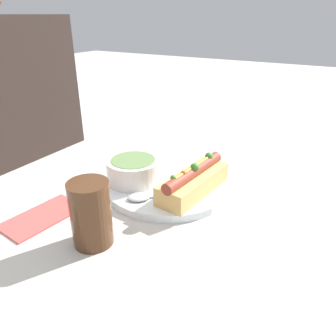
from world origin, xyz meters
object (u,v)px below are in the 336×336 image
(soup_bowl, at_px, (133,169))
(spoon, at_px, (147,196))
(drinking_glass, at_px, (91,214))
(hot_dog, at_px, (194,181))

(soup_bowl, bearing_deg, spoon, -125.31)
(spoon, distance_m, drinking_glass, 0.14)
(soup_bowl, distance_m, spoon, 0.08)
(hot_dog, distance_m, spoon, 0.09)
(hot_dog, bearing_deg, drinking_glass, 165.02)
(soup_bowl, bearing_deg, hot_dog, -80.56)
(soup_bowl, relative_size, drinking_glass, 1.03)
(hot_dog, distance_m, drinking_glass, 0.21)
(soup_bowl, distance_m, drinking_glass, 0.19)
(spoon, bearing_deg, soup_bowl, -77.44)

